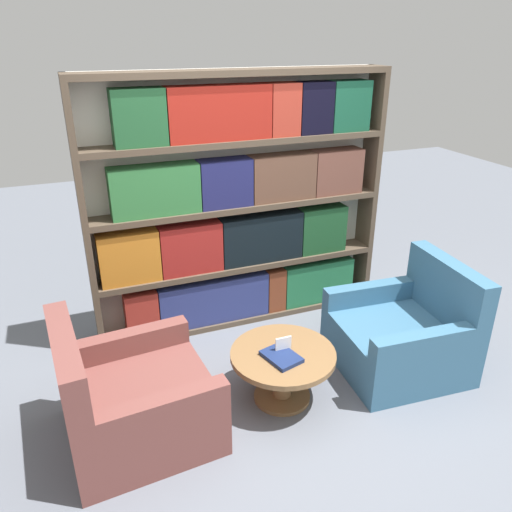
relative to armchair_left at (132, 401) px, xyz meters
The scene contains 7 objects.
ground_plane 1.23m from the armchair_left, 10.92° to the right, with size 14.00×14.00×0.00m, color slate.
bookshelf 1.86m from the armchair_left, 45.01° to the left, with size 2.61×0.30×2.21m.
armchair_left is the anchor object (origin of this frame).
armchair_right 2.13m from the armchair_left, ahead, with size 0.99×0.96×0.87m.
coffee_table 1.06m from the armchair_left, ahead, with size 0.75×0.75×0.40m.
table_sign 1.08m from the armchair_left, ahead, with size 0.12×0.06×0.12m.
stray_book 1.04m from the armchair_left, ahead, with size 0.26×0.31×0.03m.
Camera 1 is at (-1.37, -2.46, 2.46)m, focal length 35.00 mm.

